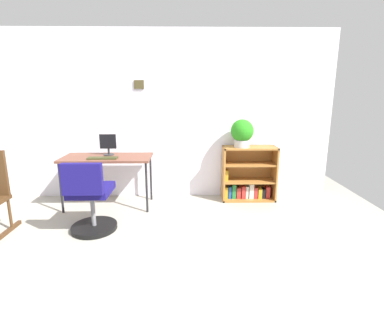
{
  "coord_description": "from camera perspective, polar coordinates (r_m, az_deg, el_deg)",
  "views": [
    {
      "loc": [
        0.47,
        -2.1,
        1.57
      ],
      "look_at": [
        0.53,
        1.27,
        0.81
      ],
      "focal_mm": 26.76,
      "sensor_mm": 36.0,
      "label": 1
    }
  ],
  "objects": [
    {
      "name": "potted_plant_on_shelf",
      "position": [
        4.11,
        9.95,
        4.65
      ],
      "size": [
        0.32,
        0.32,
        0.4
      ],
      "color": "#B7B2A8",
      "rests_on": "bookshelf_low"
    },
    {
      "name": "office_chair",
      "position": [
        3.43,
        -19.6,
        -8.49
      ],
      "size": [
        0.52,
        0.55,
        0.86
      ],
      "color": "black",
      "rests_on": "ground_plane"
    },
    {
      "name": "ground_plane",
      "position": [
        2.66,
        -12.01,
        -23.77
      ],
      "size": [
        6.24,
        6.24,
        0.0
      ],
      "primitive_type": "plane",
      "color": "#9B978B"
    },
    {
      "name": "desk",
      "position": [
        4.06,
        -16.57,
        -0.87
      ],
      "size": [
        1.2,
        0.54,
        0.71
      ],
      "color": "brown",
      "rests_on": "ground_plane"
    },
    {
      "name": "monitor",
      "position": [
        4.1,
        -16.38,
        2.26
      ],
      "size": [
        0.22,
        0.14,
        0.29
      ],
      "color": "#262628",
      "rests_on": "desk"
    },
    {
      "name": "keyboard",
      "position": [
        3.93,
        -17.41,
        -0.4
      ],
      "size": [
        0.39,
        0.12,
        0.02
      ],
      "primitive_type": "cube",
      "color": "#34361A",
      "rests_on": "desk"
    },
    {
      "name": "bookshelf_low",
      "position": [
        4.32,
        11.02,
        -3.97
      ],
      "size": [
        0.78,
        0.3,
        0.8
      ],
      "color": "#A2692F",
      "rests_on": "ground_plane"
    },
    {
      "name": "wall_back",
      "position": [
        4.29,
        -7.4,
        7.9
      ],
      "size": [
        5.2,
        0.12,
        2.44
      ],
      "color": "white",
      "rests_on": "ground_plane"
    }
  ]
}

